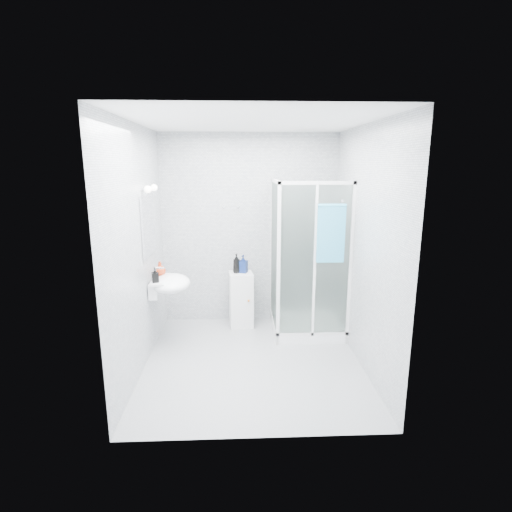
{
  "coord_description": "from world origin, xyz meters",
  "views": [
    {
      "loc": [
        -0.14,
        -4.14,
        2.18
      ],
      "look_at": [
        0.05,
        0.35,
        1.15
      ],
      "focal_mm": 28.0,
      "sensor_mm": 36.0,
      "label": 1
    }
  ],
  "objects_px": {
    "shampoo_bottle_b": "(243,264)",
    "soap_dispenser_orange": "(160,269)",
    "wall_basin": "(169,284)",
    "soap_dispenser_black": "(155,275)",
    "hand_towel": "(331,232)",
    "storage_cabinet": "(241,299)",
    "shampoo_bottle_a": "(237,263)",
    "shower_enclosure": "(302,301)"
  },
  "relations": [
    {
      "from": "wall_basin",
      "to": "shampoo_bottle_b",
      "type": "bearing_deg",
      "value": 35.29
    },
    {
      "from": "shampoo_bottle_a",
      "to": "shampoo_bottle_b",
      "type": "xyz_separation_m",
      "value": [
        0.09,
        0.01,
        -0.01
      ]
    },
    {
      "from": "storage_cabinet",
      "to": "shampoo_bottle_b",
      "type": "relative_size",
      "value": 3.14
    },
    {
      "from": "wall_basin",
      "to": "soap_dispenser_orange",
      "type": "distance_m",
      "value": 0.24
    },
    {
      "from": "wall_basin",
      "to": "hand_towel",
      "type": "xyz_separation_m",
      "value": [
        1.91,
        -0.09,
        0.63
      ]
    },
    {
      "from": "shower_enclosure",
      "to": "soap_dispenser_black",
      "type": "xyz_separation_m",
      "value": [
        -1.78,
        -0.46,
        0.5
      ]
    },
    {
      "from": "storage_cabinet",
      "to": "soap_dispenser_black",
      "type": "relative_size",
      "value": 4.52
    },
    {
      "from": "hand_towel",
      "to": "shampoo_bottle_b",
      "type": "bearing_deg",
      "value": 144.69
    },
    {
      "from": "storage_cabinet",
      "to": "shampoo_bottle_b",
      "type": "xyz_separation_m",
      "value": [
        0.03,
        0.02,
        0.5
      ]
    },
    {
      "from": "soap_dispenser_orange",
      "to": "wall_basin",
      "type": "bearing_deg",
      "value": -47.14
    },
    {
      "from": "hand_towel",
      "to": "soap_dispenser_black",
      "type": "xyz_separation_m",
      "value": [
        -2.03,
        -0.06,
        -0.48
      ]
    },
    {
      "from": "hand_towel",
      "to": "soap_dispenser_orange",
      "type": "bearing_deg",
      "value": 173.95
    },
    {
      "from": "shampoo_bottle_b",
      "to": "soap_dispenser_orange",
      "type": "bearing_deg",
      "value": -153.64
    },
    {
      "from": "shampoo_bottle_a",
      "to": "soap_dispenser_orange",
      "type": "xyz_separation_m",
      "value": [
        -0.93,
        -0.49,
        0.07
      ]
    },
    {
      "from": "shower_enclosure",
      "to": "soap_dispenser_orange",
      "type": "bearing_deg",
      "value": -174.01
    },
    {
      "from": "hand_towel",
      "to": "soap_dispenser_black",
      "type": "relative_size",
      "value": 4.11
    },
    {
      "from": "shampoo_bottle_a",
      "to": "soap_dispenser_black",
      "type": "xyz_separation_m",
      "value": [
        -0.93,
        -0.76,
        0.06
      ]
    },
    {
      "from": "wall_basin",
      "to": "storage_cabinet",
      "type": "relative_size",
      "value": 0.74
    },
    {
      "from": "wall_basin",
      "to": "storage_cabinet",
      "type": "bearing_deg",
      "value": 35.19
    },
    {
      "from": "storage_cabinet",
      "to": "shampoo_bottle_a",
      "type": "relative_size",
      "value": 2.88
    },
    {
      "from": "soap_dispenser_black",
      "to": "hand_towel",
      "type": "bearing_deg",
      "value": 1.63
    },
    {
      "from": "shampoo_bottle_b",
      "to": "storage_cabinet",
      "type": "bearing_deg",
      "value": -142.2
    },
    {
      "from": "shower_enclosure",
      "to": "wall_basin",
      "type": "distance_m",
      "value": 1.72
    },
    {
      "from": "shampoo_bottle_b",
      "to": "soap_dispenser_orange",
      "type": "height_order",
      "value": "soap_dispenser_orange"
    },
    {
      "from": "soap_dispenser_orange",
      "to": "soap_dispenser_black",
      "type": "xyz_separation_m",
      "value": [
        -0.0,
        -0.27,
        -0.0
      ]
    },
    {
      "from": "shampoo_bottle_b",
      "to": "soap_dispenser_black",
      "type": "bearing_deg",
      "value": -142.7
    },
    {
      "from": "wall_basin",
      "to": "storage_cabinet",
      "type": "height_order",
      "value": "wall_basin"
    },
    {
      "from": "soap_dispenser_orange",
      "to": "soap_dispenser_black",
      "type": "height_order",
      "value": "soap_dispenser_orange"
    },
    {
      "from": "shampoo_bottle_b",
      "to": "soap_dispenser_orange",
      "type": "distance_m",
      "value": 1.13
    },
    {
      "from": "wall_basin",
      "to": "shampoo_bottle_a",
      "type": "distance_m",
      "value": 1.02
    },
    {
      "from": "storage_cabinet",
      "to": "hand_towel",
      "type": "xyz_separation_m",
      "value": [
        1.04,
        -0.69,
        1.04
      ]
    },
    {
      "from": "wall_basin",
      "to": "soap_dispenser_orange",
      "type": "relative_size",
      "value": 3.17
    },
    {
      "from": "storage_cabinet",
      "to": "shampoo_bottle_a",
      "type": "distance_m",
      "value": 0.51
    },
    {
      "from": "hand_towel",
      "to": "shampoo_bottle_b",
      "type": "distance_m",
      "value": 1.36
    },
    {
      "from": "soap_dispenser_orange",
      "to": "soap_dispenser_black",
      "type": "relative_size",
      "value": 1.06
    },
    {
      "from": "wall_basin",
      "to": "shampoo_bottle_b",
      "type": "height_order",
      "value": "wall_basin"
    },
    {
      "from": "shower_enclosure",
      "to": "soap_dispenser_black",
      "type": "distance_m",
      "value": 1.9
    },
    {
      "from": "storage_cabinet",
      "to": "soap_dispenser_black",
      "type": "distance_m",
      "value": 1.36
    },
    {
      "from": "wall_basin",
      "to": "soap_dispenser_orange",
      "type": "height_order",
      "value": "soap_dispenser_orange"
    },
    {
      "from": "hand_towel",
      "to": "shampoo_bottle_a",
      "type": "xyz_separation_m",
      "value": [
        -1.1,
        0.71,
        -0.54
      ]
    },
    {
      "from": "wall_basin",
      "to": "soap_dispenser_black",
      "type": "distance_m",
      "value": 0.24
    },
    {
      "from": "shower_enclosure",
      "to": "shampoo_bottle_b",
      "type": "relative_size",
      "value": 8.33
    }
  ]
}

